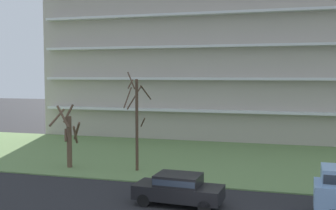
{
  "coord_description": "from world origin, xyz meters",
  "views": [
    {
      "loc": [
        3.54,
        -17.11,
        6.52
      ],
      "look_at": [
        -2.97,
        6.0,
        4.74
      ],
      "focal_mm": 44.21,
      "sensor_mm": 36.0,
      "label": 1
    }
  ],
  "objects": [
    {
      "name": "grass_lawn_strip",
      "position": [
        0.0,
        14.0,
        0.04
      ],
      "size": [
        80.0,
        16.0,
        0.08
      ],
      "primitive_type": "cube",
      "color": "#66844C",
      "rests_on": "ground"
    },
    {
      "name": "apartment_building",
      "position": [
        0.0,
        28.72,
        9.17
      ],
      "size": [
        42.52,
        14.4,
        18.35
      ],
      "color": "#B2A899",
      "rests_on": "ground"
    },
    {
      "name": "tree_far_left",
      "position": [
        -10.8,
        8.34,
        2.27
      ],
      "size": [
        1.9,
        1.93,
        4.46
      ],
      "color": "brown",
      "rests_on": "ground"
    },
    {
      "name": "tree_left",
      "position": [
        -5.93,
        8.72,
        3.55
      ],
      "size": [
        1.6,
        1.58,
        6.7
      ],
      "color": "#4C3828",
      "rests_on": "ground"
    },
    {
      "name": "sedan_black_near_left",
      "position": [
        -1.45,
        2.5,
        0.87
      ],
      "size": [
        4.49,
        2.05,
        1.57
      ],
      "rotation": [
        0.0,
        0.0,
        3.09
      ],
      "color": "black",
      "rests_on": "ground"
    }
  ]
}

